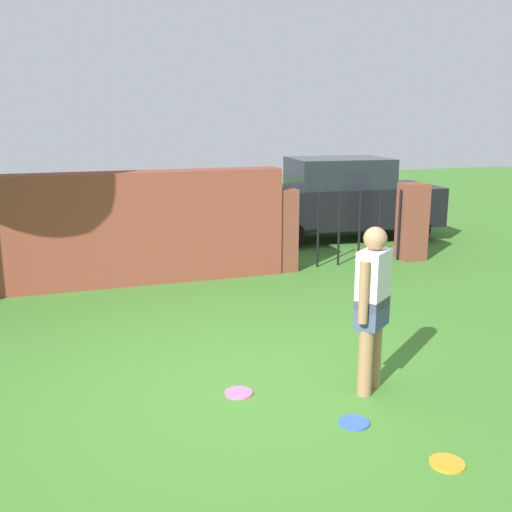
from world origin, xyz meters
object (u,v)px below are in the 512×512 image
car (338,199)px  person (372,302)px  frisbee_orange (447,463)px  frisbee_pink (239,393)px  frisbee_blue (354,423)px

car → person: bearing=71.6°
frisbee_orange → frisbee_pink: same height
frisbee_orange → car: bearing=69.9°
person → frisbee_blue: size_ratio=6.00×
car → frisbee_orange: (-2.94, -8.05, -0.85)m
person → frisbee_pink: size_ratio=6.00×
person → frisbee_blue: 1.13m
frisbee_orange → frisbee_pink: 2.03m
car → frisbee_pink: bearing=62.1°
person → car: size_ratio=0.37×
person → frisbee_orange: bearing=-131.1°
person → car: car is taller
frisbee_pink → frisbee_blue: bearing=-47.4°
person → frisbee_blue: bearing=-167.8°
person → frisbee_orange: 1.60m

